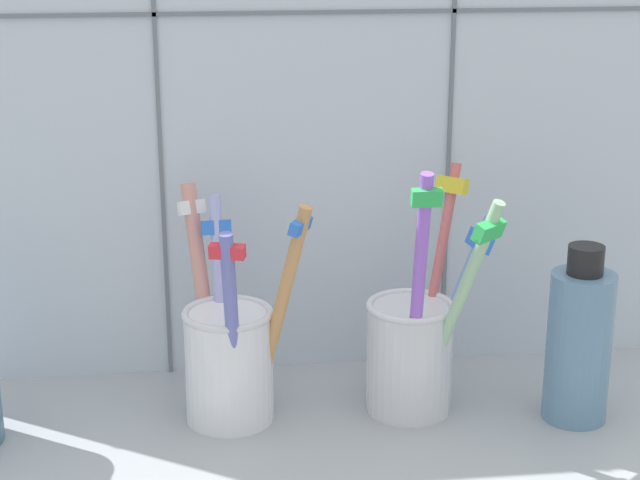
{
  "coord_description": "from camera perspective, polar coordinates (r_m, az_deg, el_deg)",
  "views": [
    {
      "loc": [
        -7.92,
        -64.85,
        36.99
      ],
      "look_at": [
        0.0,
        2.7,
        14.94
      ],
      "focal_mm": 59.59,
      "sensor_mm": 36.0,
      "label": 1
    }
  ],
  "objects": [
    {
      "name": "soap_bottle",
      "position": [
        0.75,
        13.84,
        -5.48
      ],
      "size": [
        4.47,
        4.47,
        12.72
      ],
      "color": "#5F86A7",
      "rests_on": "counter_slab"
    },
    {
      "name": "toothbrush_cup_right",
      "position": [
        0.75,
        5.1,
        -5.64
      ],
      "size": [
        9.27,
        10.81,
        18.57
      ],
      "color": "silver",
      "rests_on": "counter_slab"
    },
    {
      "name": "tile_wall_back",
      "position": [
        0.79,
        -0.8,
        7.34
      ],
      "size": [
        64.0,
        2.2,
        45.0
      ],
      "color": "silver",
      "rests_on": "ground"
    },
    {
      "name": "counter_slab",
      "position": [
        0.75,
        0.25,
        -10.88
      ],
      "size": [
        64.0,
        22.0,
        2.0
      ],
      "primitive_type": "cube",
      "color": "#9EA3A8",
      "rests_on": "ground"
    },
    {
      "name": "toothbrush_cup_left",
      "position": [
        0.74,
        -4.89,
        -6.09
      ],
      "size": [
        9.07,
        10.46,
        16.04
      ],
      "color": "white",
      "rests_on": "counter_slab"
    }
  ]
}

